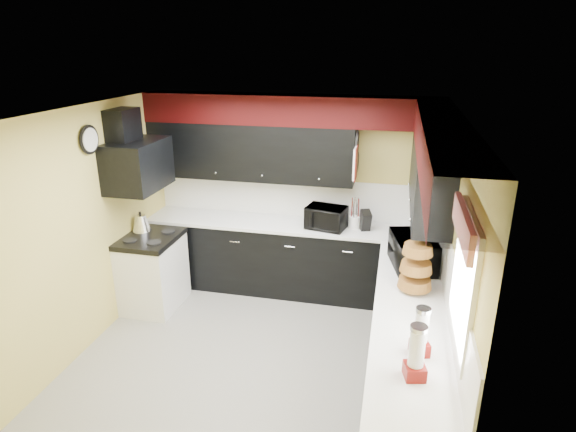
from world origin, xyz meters
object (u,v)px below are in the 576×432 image
object	(u,v)px
toaster_oven	(326,218)
kettle	(141,223)
utensil_crock	(355,222)
microwave	(414,252)
knife_block	(365,221)

from	to	relation	value
toaster_oven	kettle	xyz separation A→B (m)	(-2.18, -0.53, -0.06)
toaster_oven	utensil_crock	size ratio (longest dim) A/B	3.14
toaster_oven	microwave	size ratio (longest dim) A/B	0.79
utensil_crock	kettle	distance (m)	2.59
kettle	utensil_crock	bearing A→B (deg)	13.81
utensil_crock	kettle	size ratio (longest dim) A/B	0.68
utensil_crock	toaster_oven	bearing A→B (deg)	-165.84
knife_block	kettle	bearing A→B (deg)	173.11
microwave	utensil_crock	world-z (taller)	microwave
microwave	knife_block	distance (m)	1.07
toaster_oven	knife_block	size ratio (longest dim) A/B	1.91
knife_block	toaster_oven	bearing A→B (deg)	165.32
toaster_oven	kettle	distance (m)	2.24
microwave	utensil_crock	xyz separation A→B (m)	(-0.68, 0.96, -0.09)
microwave	utensil_crock	bearing A→B (deg)	22.41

